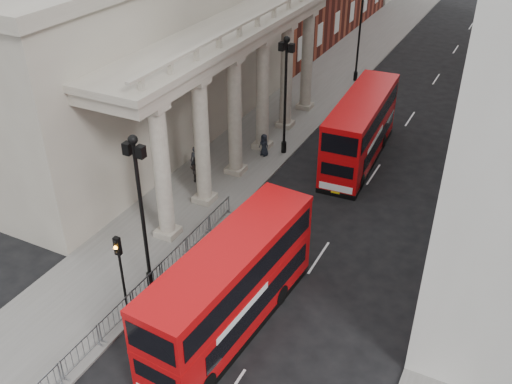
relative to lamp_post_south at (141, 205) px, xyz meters
The scene contains 15 objects.
ground 6.36m from the lamp_post_south, 81.47° to the right, with size 260.00×260.00×0.00m, color black.
sidewalk_west 26.56m from the lamp_post_south, 95.27° to the left, with size 6.00×140.00×0.12m, color slate.
sidewalk_east 29.97m from the lamp_post_south, 61.53° to the left, with size 3.00×140.00×0.12m, color slate.
kerb 26.45m from the lamp_post_south, 88.79° to the left, with size 0.20×140.00×0.14m, color slate.
portico_building 17.18m from the lamp_post_south, 125.27° to the left, with size 9.00×28.00×12.00m, color gray.
lamp_post_south is the anchor object (origin of this frame).
lamp_post_mid 16.00m from the lamp_post_south, 90.00° to the left, with size 1.05×0.44×8.32m.
lamp_post_north 32.00m from the lamp_post_south, 90.00° to the left, with size 1.05×0.44×8.32m.
traffic_light 2.71m from the lamp_post_south, 87.16° to the right, with size 0.28×0.33×4.30m.
crowd_barriers 4.60m from the lamp_post_south, 81.98° to the right, with size 0.50×18.75×1.10m.
bus_near 5.50m from the lamp_post_south, ahead, with size 3.32×10.77×4.58m.
bus_far 18.37m from the lamp_post_south, 74.15° to the left, with size 3.17×10.86×4.63m.
pedestrian_a 11.98m from the lamp_post_south, 110.40° to the left, with size 0.70×0.46×1.92m, color black.
pedestrian_b 11.05m from the lamp_post_south, 109.00° to the left, with size 0.85×0.66×1.75m, color black.
pedestrian_c 15.53m from the lamp_post_south, 94.03° to the left, with size 0.78×0.51×1.61m, color black.
Camera 1 is at (13.84, -13.03, 19.03)m, focal length 40.00 mm.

